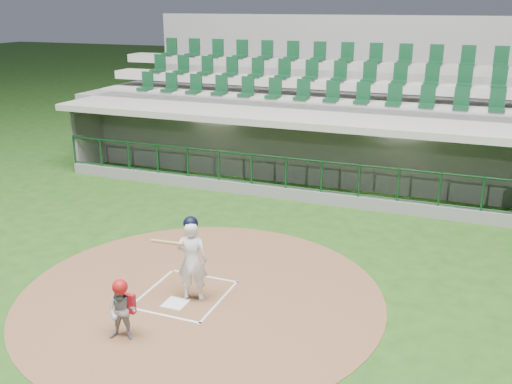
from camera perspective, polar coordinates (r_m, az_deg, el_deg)
ground at (r=11.78m, az=-6.40°, el=-9.55°), size 120.00×120.00×0.00m
dirt_circle at (r=11.50m, az=-5.52°, el=-10.23°), size 7.20×7.20×0.01m
home_plate at (r=11.23m, az=-8.07°, el=-10.98°), size 0.43×0.43×0.02m
batter_box_chalk at (r=11.54m, az=-7.10°, el=-10.11°), size 1.55×1.80×0.01m
dugout_structure at (r=18.24m, az=5.24°, el=3.89°), size 16.40×3.70×3.00m
seating_deck at (r=21.07m, az=7.34°, el=7.09°), size 17.00×6.72×5.15m
batter at (r=10.99m, az=-6.44°, el=-6.61°), size 0.87×0.90×1.71m
catcher at (r=10.10m, az=-13.25°, el=-11.36°), size 0.58×0.50×1.12m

